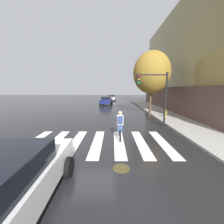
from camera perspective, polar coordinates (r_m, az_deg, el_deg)
The scene contains 10 objects.
ground_plane at distance 7.61m, azimuth -8.45°, elevation -12.94°, with size 120.00×120.00×0.00m, color black.
crosswalk_stripes at distance 7.57m, azimuth -6.35°, elevation -12.96°, with size 7.81×3.80×0.01m.
manhole_cover at distance 5.40m, azimuth 4.04°, elevation -23.08°, with size 0.64×0.64×0.01m, color #473D1E.
sedan_near at distance 4.11m, azimuth -40.24°, elevation -23.80°, with size 2.25×4.64×1.59m.
sedan_mid at distance 25.29m, azimuth -2.42°, elevation 5.11°, with size 2.47×4.73×1.58m.
sedan_far at distance 34.36m, azimuth -0.28°, elevation 6.30°, with size 2.05×4.27×1.47m.
cyclist at distance 7.77m, azimuth 3.52°, elevation -5.77°, with size 0.36×1.71×1.69m.
traffic_light_near at distance 10.77m, azimuth 18.27°, elevation 9.00°, with size 2.47×0.28×4.20m.
fire_hydrant at distance 14.49m, azimuth 21.99°, elevation -0.38°, with size 0.33×0.22×0.78m.
street_tree_near at distance 15.26m, azimuth 16.77°, elevation 15.95°, with size 3.87×3.87×6.88m.
Camera 1 is at (1.13, -6.93, 2.95)m, focal length 21.14 mm.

